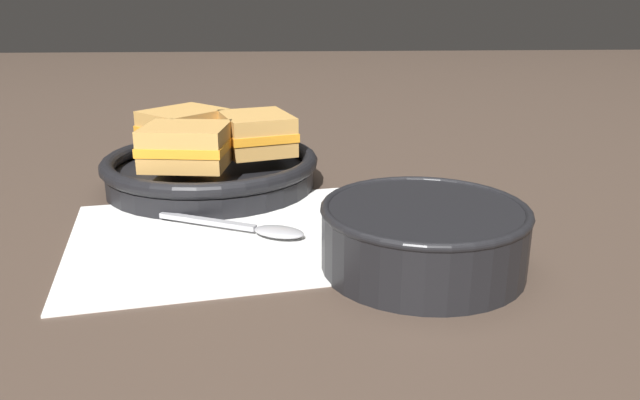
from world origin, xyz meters
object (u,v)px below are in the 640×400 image
at_px(sandwich_near_left, 184,128).
at_px(sandwich_near_right, 186,146).
at_px(soup_bowl, 424,233).
at_px(spoon, 259,229).
at_px(skillet, 211,171).
at_px(sandwich_far_left, 257,133).

distance_m(sandwich_near_left, sandwich_near_right, 0.10).
xyz_separation_m(soup_bowl, spoon, (-0.14, 0.08, -0.03)).
height_order(soup_bowl, spoon, soup_bowl).
distance_m(spoon, sandwich_near_left, 0.24).
height_order(spoon, skillet, skillet).
distance_m(sandwich_near_left, sandwich_far_left, 0.10).
xyz_separation_m(skillet, sandwich_far_left, (0.06, 0.01, 0.04)).
bearing_deg(sandwich_near_right, soup_bowl, -40.48).
relative_size(skillet, sandwich_near_right, 2.54).
bearing_deg(sandwich_near_right, spoon, -53.48).
relative_size(spoon, sandwich_near_left, 1.26).
bearing_deg(sandwich_near_right, sandwich_far_left, 40.24).
xyz_separation_m(sandwich_near_left, sandwich_near_right, (0.02, -0.10, 0.00)).
xyz_separation_m(soup_bowl, skillet, (-0.21, 0.25, -0.01)).
bearing_deg(sandwich_near_right, sandwich_near_left, 100.24).
distance_m(spoon, sandwich_far_left, 0.18).
bearing_deg(sandwich_far_left, sandwich_near_right, -139.76).
distance_m(skillet, sandwich_near_left, 0.07).
height_order(sandwich_near_right, sandwich_far_left, same).
xyz_separation_m(spoon, sandwich_near_right, (-0.08, 0.11, 0.06)).
distance_m(skillet, sandwich_near_right, 0.07).
bearing_deg(skillet, sandwich_near_left, 130.24).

